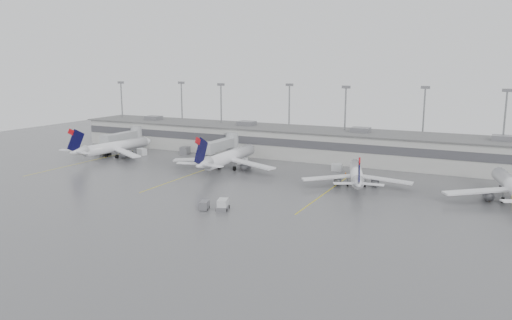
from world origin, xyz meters
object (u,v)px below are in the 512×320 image
at_px(jet_mid_right, 357,174).
at_px(baggage_tug, 223,206).
at_px(jet_far_left, 113,147).
at_px(jet_mid_left, 228,157).

distance_m(jet_mid_right, baggage_tug, 33.79).
relative_size(jet_far_left, jet_mid_right, 1.16).
bearing_deg(jet_mid_left, jet_mid_right, -6.19).
xyz_separation_m(jet_mid_right, baggage_tug, (-17.17, -29.04, -1.91)).
relative_size(jet_far_left, jet_mid_left, 0.95).
distance_m(jet_mid_left, baggage_tug, 36.09).
height_order(jet_mid_right, baggage_tug, jet_mid_right).
bearing_deg(jet_mid_right, jet_far_left, 160.77).
bearing_deg(jet_far_left, jet_mid_left, 6.86).
relative_size(jet_far_left, baggage_tug, 8.39).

